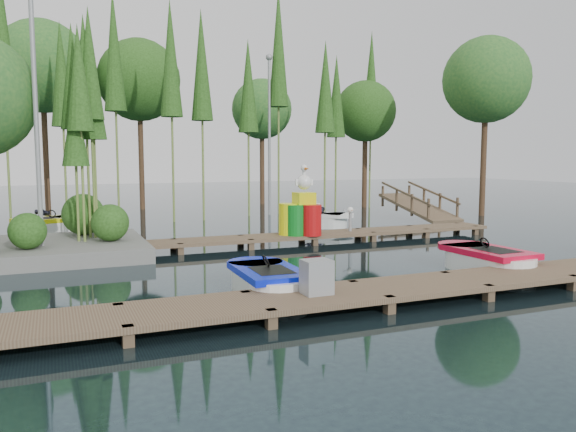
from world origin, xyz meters
name	(u,v)px	position (x,y,z in m)	size (l,w,h in m)	color
ground_plane	(277,262)	(0.00, 0.00, 0.00)	(90.00, 90.00, 0.00)	#1E3138
near_dock	(370,292)	(0.00, -4.50, 0.23)	(18.00, 1.50, 0.50)	brown
far_dock	(278,238)	(1.00, 2.50, 0.23)	(15.00, 1.20, 0.50)	brown
island	(4,136)	(-6.30, 3.29, 3.18)	(6.20, 4.20, 6.75)	slate
tree_screen	(132,70)	(-2.04, 10.60, 6.12)	(34.42, 18.53, 10.31)	#462F1D
lamp_island	(35,92)	(-5.50, 2.50, 4.26)	(0.30, 0.30, 7.25)	gray
lamp_rear	(269,121)	(4.00, 11.00, 4.26)	(0.30, 0.30, 7.25)	gray
ramp	(419,206)	(9.00, 6.50, 0.59)	(1.50, 3.94, 1.49)	brown
boat_blue	(267,282)	(-1.44, -3.09, 0.24)	(1.20, 2.52, 0.84)	white
boat_red	(487,261)	(3.98, -3.06, 0.26)	(1.26, 2.66, 0.88)	white
boat_yellow_far	(49,226)	(-5.35, 7.82, 0.29)	(2.97, 2.09, 1.36)	white
boat_white_far	(319,220)	(4.08, 6.00, 0.27)	(2.67, 2.51, 1.20)	white
utility_cabinet	(317,277)	(-1.07, -4.50, 0.60)	(0.49, 0.41, 0.59)	gray
yellow_barrel	(289,219)	(1.38, 2.50, 0.78)	(0.64, 0.64, 0.96)	#DDE10B
drum_cluster	(306,214)	(1.85, 2.34, 0.92)	(1.23, 1.13, 2.12)	#0C731C
seagull_post	(350,215)	(3.49, 2.50, 0.82)	(0.48, 0.26, 0.78)	gray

